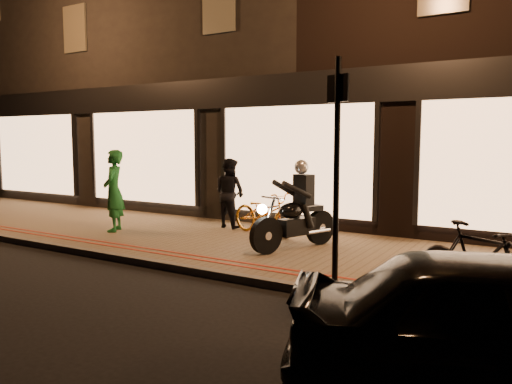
% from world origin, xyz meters
% --- Properties ---
extents(ground, '(90.00, 90.00, 0.00)m').
position_xyz_m(ground, '(0.00, 0.00, 0.00)').
color(ground, black).
rests_on(ground, ground).
extents(sidewalk, '(50.00, 4.00, 0.12)m').
position_xyz_m(sidewalk, '(0.00, 2.00, 0.06)').
color(sidewalk, brown).
rests_on(sidewalk, ground).
extents(kerb_stone, '(50.00, 0.14, 0.12)m').
position_xyz_m(kerb_stone, '(0.00, 0.05, 0.06)').
color(kerb_stone, '#59544C').
rests_on(kerb_stone, ground).
extents(red_kerb_lines, '(50.00, 0.26, 0.01)m').
position_xyz_m(red_kerb_lines, '(0.00, 0.55, 0.12)').
color(red_kerb_lines, maroon).
rests_on(red_kerb_lines, sidewalk).
extents(building_row, '(48.00, 10.11, 8.50)m').
position_xyz_m(building_row, '(-0.00, 8.99, 4.25)').
color(building_row, black).
rests_on(building_row, ground).
extents(motorcycle, '(0.88, 1.86, 1.59)m').
position_xyz_m(motorcycle, '(1.01, 2.02, 0.73)').
color(motorcycle, black).
rests_on(motorcycle, sidewalk).
extents(sign_post, '(0.34, 0.15, 3.00)m').
position_xyz_m(sign_post, '(2.47, 0.25, 1.80)').
color(sign_post, black).
rests_on(sign_post, sidewalk).
extents(bicycle_gold, '(1.79, 0.97, 0.89)m').
position_xyz_m(bicycle_gold, '(-0.13, 2.88, 0.57)').
color(bicycle_gold, orange).
rests_on(bicycle_gold, sidewalk).
extents(bicycle_dark, '(1.66, 1.13, 0.98)m').
position_xyz_m(bicycle_dark, '(4.20, 0.37, 0.61)').
color(bicycle_dark, black).
rests_on(bicycle_dark, sidewalk).
extents(person_green, '(0.68, 0.75, 1.73)m').
position_xyz_m(person_green, '(-3.07, 1.57, 0.99)').
color(person_green, '#1B662A').
rests_on(person_green, sidewalk).
extents(person_dark, '(0.84, 0.71, 1.53)m').
position_xyz_m(person_dark, '(-1.22, 3.22, 0.89)').
color(person_dark, black).
rests_on(person_dark, sidewalk).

